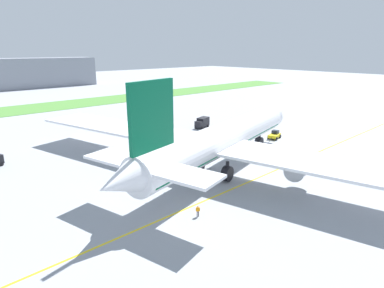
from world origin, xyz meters
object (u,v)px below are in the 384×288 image
at_px(airliner_foreground, 221,140).
at_px(ground_crew_wingwalker_starboard, 289,160).
at_px(pushback_tug, 275,135).
at_px(service_truck_baggage_loader, 202,122).
at_px(ground_crew_wingwalker_port, 198,210).
at_px(ground_crew_marshaller_front, 178,160).

height_order(airliner_foreground, ground_crew_wingwalker_starboard, airliner_foreground).
relative_size(pushback_tug, service_truck_baggage_loader, 1.02).
distance_m(ground_crew_wingwalker_port, ground_crew_marshaller_front, 22.36).
distance_m(pushback_tug, ground_crew_marshaller_front, 32.44).
relative_size(airliner_foreground, pushback_tug, 15.49).
distance_m(airliner_foreground, service_truck_baggage_loader, 38.13).
bearing_deg(pushback_tug, ground_crew_marshaller_front, 176.33).
xyz_separation_m(airliner_foreground, service_truck_baggage_loader, (23.81, 29.37, -4.91)).
height_order(airliner_foreground, ground_crew_wingwalker_port, airliner_foreground).
bearing_deg(pushback_tug, ground_crew_wingwalker_starboard, -138.26).
distance_m(ground_crew_wingwalker_starboard, service_truck_baggage_loader, 37.65).
xyz_separation_m(pushback_tug, ground_crew_wingwalker_port, (-44.49, -16.72, 0.04)).
bearing_deg(service_truck_baggage_loader, airliner_foreground, -129.02).
bearing_deg(ground_crew_marshaller_front, pushback_tug, -3.67).
height_order(pushback_tug, ground_crew_wingwalker_starboard, pushback_tug).
distance_m(airliner_foreground, pushback_tug, 30.60).
bearing_deg(airliner_foreground, service_truck_baggage_loader, 50.98).
bearing_deg(ground_crew_marshaller_front, ground_crew_wingwalker_starboard, -43.57).
bearing_deg(service_truck_baggage_loader, pushback_tug, -76.28).
relative_size(pushback_tug, ground_crew_marshaller_front, 3.71).
xyz_separation_m(pushback_tug, service_truck_baggage_loader, (-5.46, 22.35, 0.66)).
xyz_separation_m(ground_crew_wingwalker_port, ground_crew_marshaller_front, (12.11, 18.79, -0.04)).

